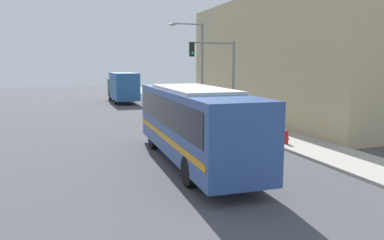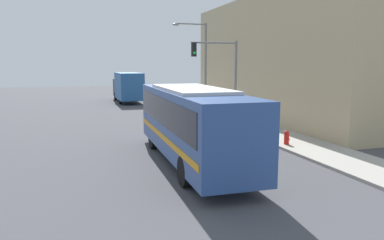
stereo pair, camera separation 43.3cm
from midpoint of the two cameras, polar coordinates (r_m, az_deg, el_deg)
name	(u,v)px [view 2 (the right image)]	position (r m, az deg, el deg)	size (l,w,h in m)	color
ground_plane	(214,169)	(15.53, 4.22, -7.46)	(120.00, 120.00, 0.00)	#47474C
sidewalk	(197,108)	(36.02, 1.09, 1.88)	(3.02, 70.00, 0.13)	#A8A399
building_facade	(284,59)	(30.58, 14.20, 9.05)	(6.00, 22.25, 9.32)	tan
city_bus	(191,120)	(15.96, 0.68, 0.05)	(2.78, 10.58, 3.30)	#2D4C8C
delivery_truck	(128,86)	(42.24, -9.49, 5.09)	(2.44, 8.06, 3.29)	#265999
fire_hydrant	(287,137)	(20.11, 14.82, -2.58)	(0.26, 0.35, 0.72)	red
traffic_light_pole	(221,68)	(25.33, 4.95, 7.90)	(3.28, 0.35, 5.65)	slate
parking_meter	(232,111)	(26.11, 6.56, 1.30)	(0.14, 0.14, 1.27)	slate
street_lamp	(201,60)	(31.45, 1.81, 9.13)	(2.94, 0.28, 7.43)	slate
pedestrian_near_corner	(215,104)	(30.62, 3.93, 2.49)	(0.34, 0.34, 1.77)	slate
pedestrian_mid_block	(232,108)	(28.89, 6.62, 1.89)	(0.34, 0.34, 1.60)	#47382D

